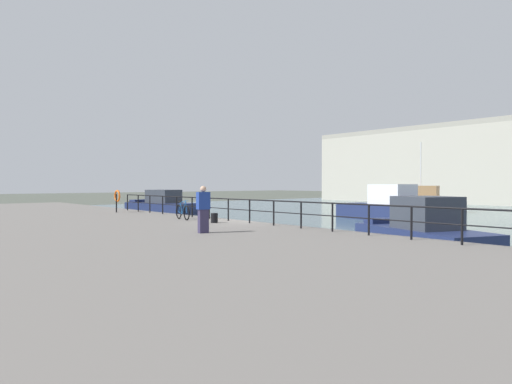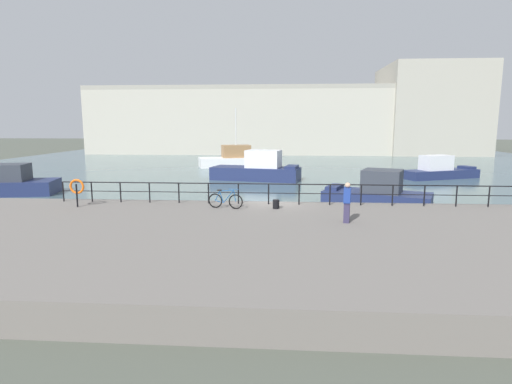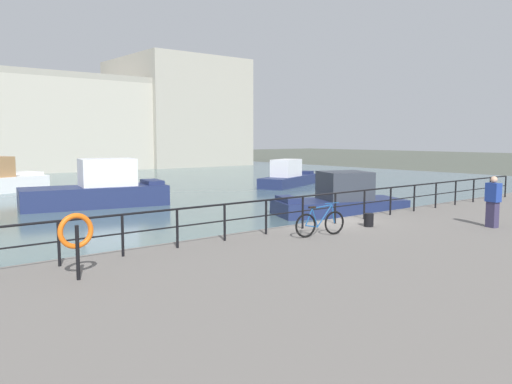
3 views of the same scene
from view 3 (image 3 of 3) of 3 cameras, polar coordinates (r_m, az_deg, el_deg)
name	(u,v)px [view 3 (image 3 of 3)]	position (r m, az deg, el deg)	size (l,w,h in m)	color
ground_plane	(324,247)	(18.91, 7.53, -6.00)	(240.00, 240.00, 0.00)	#4C5147
water_basin	(51,186)	(45.07, -21.72, 0.61)	(80.00, 60.00, 0.01)	#476066
quay_promenade	(506,269)	(15.24, 25.85, -7.61)	(56.00, 13.00, 0.98)	slate
harbor_building	(44,122)	(68.33, -22.34, 7.18)	(65.57, 16.35, 14.76)	#B2AD9E
moored_white_yacht	(289,177)	(42.00, 3.61, 1.70)	(7.66, 4.86, 2.17)	navy
moored_cabin_cruiser	(99,190)	(30.78, -16.93, 0.24)	(8.37, 4.38, 2.71)	navy
moored_harbor_tender	(340,199)	(26.86, 9.27, -0.81)	(7.16, 5.03, 2.18)	navy
quay_railing	(350,201)	(18.51, 10.36, -0.94)	(23.49, 0.07, 1.08)	black
parked_bicycle	(320,223)	(15.64, 7.09, -3.43)	(1.75, 0.39, 0.98)	black
mooring_bollard	(369,220)	(17.59, 12.32, -3.03)	(0.32, 0.32, 0.44)	black
life_ring_stand	(76,233)	(11.35, -19.24, -4.32)	(0.75, 0.16, 1.40)	black
standing_person	(493,201)	(18.64, 24.67, -0.95)	(0.37, 0.49, 1.69)	#332D4C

